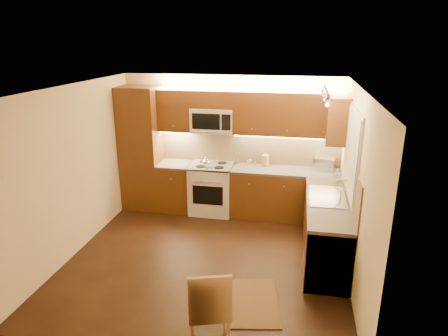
% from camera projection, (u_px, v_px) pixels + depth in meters
% --- Properties ---
extents(floor, '(4.00, 4.00, 0.01)m').
position_uv_depth(floor, '(207.00, 258.00, 5.90)').
color(floor, black).
rests_on(floor, ground).
extents(ceiling, '(4.00, 4.00, 0.01)m').
position_uv_depth(ceiling, '(204.00, 88.00, 5.12)').
color(ceiling, beige).
rests_on(ceiling, ground).
extents(wall_back, '(4.00, 0.01, 2.50)m').
position_uv_depth(wall_back, '(231.00, 144.00, 7.38)').
color(wall_back, beige).
rests_on(wall_back, ground).
extents(wall_front, '(4.00, 0.01, 2.50)m').
position_uv_depth(wall_front, '(155.00, 252.00, 3.65)').
color(wall_front, beige).
rests_on(wall_front, ground).
extents(wall_left, '(0.01, 4.00, 2.50)m').
position_uv_depth(wall_left, '(75.00, 171.00, 5.87)').
color(wall_left, beige).
rests_on(wall_left, ground).
extents(wall_right, '(0.01, 4.00, 2.50)m').
position_uv_depth(wall_right, '(356.00, 189.00, 5.15)').
color(wall_right, beige).
rests_on(wall_right, ground).
extents(pantry, '(0.70, 0.60, 2.30)m').
position_uv_depth(pantry, '(141.00, 149.00, 7.43)').
color(pantry, '#4B2A10').
rests_on(pantry, floor).
extents(base_cab_back_left, '(0.62, 0.60, 0.86)m').
position_uv_depth(base_cab_back_left, '(177.00, 187.00, 7.53)').
color(base_cab_back_left, '#4B2A10').
rests_on(base_cab_back_left, floor).
extents(counter_back_left, '(0.62, 0.60, 0.04)m').
position_uv_depth(counter_back_left, '(176.00, 164.00, 7.39)').
color(counter_back_left, '#3E3B38').
rests_on(counter_back_left, base_cab_back_left).
extents(base_cab_back_right, '(1.92, 0.60, 0.86)m').
position_uv_depth(base_cab_back_right, '(284.00, 195.00, 7.16)').
color(base_cab_back_right, '#4B2A10').
rests_on(base_cab_back_right, floor).
extents(counter_back_right, '(1.92, 0.60, 0.04)m').
position_uv_depth(counter_back_right, '(286.00, 171.00, 7.02)').
color(counter_back_right, '#3E3B38').
rests_on(counter_back_right, base_cab_back_right).
extents(base_cab_right, '(0.60, 2.00, 0.86)m').
position_uv_depth(base_cab_right, '(325.00, 230.00, 5.83)').
color(base_cab_right, '#4B2A10').
rests_on(base_cab_right, floor).
extents(counter_right, '(0.60, 2.00, 0.04)m').
position_uv_depth(counter_right, '(328.00, 202.00, 5.69)').
color(counter_right, '#3E3B38').
rests_on(counter_right, base_cab_right).
extents(dishwasher, '(0.58, 0.60, 0.84)m').
position_uv_depth(dishwasher, '(328.00, 255.00, 5.18)').
color(dishwasher, silver).
rests_on(dishwasher, floor).
extents(backsplash_back, '(3.30, 0.02, 0.60)m').
position_uv_depth(backsplash_back, '(250.00, 147.00, 7.32)').
color(backsplash_back, tan).
rests_on(backsplash_back, wall_back).
extents(backsplash_right, '(0.02, 2.00, 0.60)m').
position_uv_depth(backsplash_right, '(351.00, 183.00, 5.54)').
color(backsplash_right, tan).
rests_on(backsplash_right, wall_right).
extents(upper_cab_back_left, '(0.62, 0.35, 0.75)m').
position_uv_depth(upper_cab_back_left, '(176.00, 110.00, 7.20)').
color(upper_cab_back_left, '#4B2A10').
rests_on(upper_cab_back_left, wall_back).
extents(upper_cab_back_right, '(1.92, 0.35, 0.75)m').
position_uv_depth(upper_cab_back_right, '(289.00, 114.00, 6.83)').
color(upper_cab_back_right, '#4B2A10').
rests_on(upper_cab_back_right, wall_back).
extents(upper_cab_bridge, '(0.76, 0.35, 0.31)m').
position_uv_depth(upper_cab_bridge, '(213.00, 99.00, 7.00)').
color(upper_cab_bridge, '#4B2A10').
rests_on(upper_cab_bridge, wall_back).
extents(upper_cab_right_corner, '(0.35, 0.50, 0.75)m').
position_uv_depth(upper_cab_right_corner, '(338.00, 120.00, 6.29)').
color(upper_cab_right_corner, '#4B2A10').
rests_on(upper_cab_right_corner, wall_right).
extents(stove, '(0.76, 0.65, 0.92)m').
position_uv_depth(stove, '(212.00, 188.00, 7.37)').
color(stove, silver).
rests_on(stove, floor).
extents(microwave, '(0.76, 0.38, 0.44)m').
position_uv_depth(microwave, '(213.00, 120.00, 7.11)').
color(microwave, silver).
rests_on(microwave, wall_back).
extents(window_frame, '(0.03, 1.44, 1.24)m').
position_uv_depth(window_frame, '(353.00, 152.00, 5.56)').
color(window_frame, silver).
rests_on(window_frame, wall_right).
extents(window_blinds, '(0.02, 1.36, 1.16)m').
position_uv_depth(window_blinds, '(351.00, 152.00, 5.56)').
color(window_blinds, silver).
rests_on(window_blinds, wall_right).
extents(sink, '(0.52, 0.86, 0.15)m').
position_uv_depth(sink, '(328.00, 192.00, 5.80)').
color(sink, silver).
rests_on(sink, counter_right).
extents(faucet, '(0.20, 0.04, 0.30)m').
position_uv_depth(faucet, '(341.00, 188.00, 5.75)').
color(faucet, silver).
rests_on(faucet, counter_right).
extents(track_light_bar, '(0.04, 1.20, 0.03)m').
position_uv_depth(track_light_bar, '(326.00, 91.00, 5.23)').
color(track_light_bar, silver).
rests_on(track_light_bar, ceiling).
extents(kettle, '(0.21, 0.21, 0.19)m').
position_uv_depth(kettle, '(206.00, 162.00, 7.09)').
color(kettle, silver).
rests_on(kettle, stove).
extents(toaster_oven, '(0.41, 0.35, 0.22)m').
position_uv_depth(toaster_oven, '(324.00, 163.00, 7.02)').
color(toaster_oven, silver).
rests_on(toaster_oven, counter_back_right).
extents(knife_block, '(0.13, 0.17, 0.21)m').
position_uv_depth(knife_block, '(265.00, 160.00, 7.21)').
color(knife_block, '#A5754A').
rests_on(knife_block, counter_back_right).
extents(spice_jar_a, '(0.05, 0.05, 0.09)m').
position_uv_depth(spice_jar_a, '(255.00, 162.00, 7.28)').
color(spice_jar_a, silver).
rests_on(spice_jar_a, counter_back_right).
extents(spice_jar_b, '(0.05, 0.05, 0.10)m').
position_uv_depth(spice_jar_b, '(237.00, 161.00, 7.35)').
color(spice_jar_b, brown).
rests_on(spice_jar_b, counter_back_right).
extents(spice_jar_c, '(0.05, 0.05, 0.10)m').
position_uv_depth(spice_jar_c, '(248.00, 163.00, 7.25)').
color(spice_jar_c, silver).
rests_on(spice_jar_c, counter_back_right).
extents(spice_jar_d, '(0.05, 0.05, 0.10)m').
position_uv_depth(spice_jar_d, '(250.00, 162.00, 7.29)').
color(spice_jar_d, '#A67F31').
rests_on(spice_jar_d, counter_back_right).
extents(soap_bottle, '(0.12, 0.12, 0.21)m').
position_uv_depth(soap_bottle, '(337.00, 175.00, 6.44)').
color(soap_bottle, '#B3B3B7').
rests_on(soap_bottle, counter_right).
extents(rug, '(0.81, 1.07, 0.01)m').
position_uv_depth(rug, '(252.00, 302.00, 4.92)').
color(rug, black).
rests_on(rug, floor).
extents(dining_chair, '(0.54, 0.54, 0.97)m').
position_uv_depth(dining_chair, '(209.00, 307.00, 4.09)').
color(dining_chair, '#A5754A').
rests_on(dining_chair, floor).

